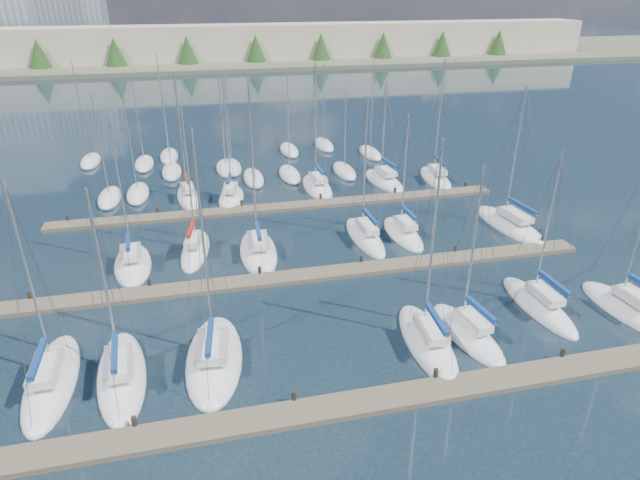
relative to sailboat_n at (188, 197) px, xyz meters
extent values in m
plane|color=#1C2D38|center=(9.12, 25.23, -0.20)|extent=(400.00, 400.00, 0.00)
cube|color=#6B5E4C|center=(9.12, -32.77, -0.05)|extent=(44.00, 1.80, 0.35)
cylinder|color=#2D261C|center=(-2.88, -31.87, 0.10)|extent=(0.26, 0.26, 1.10)
cylinder|color=#2D261C|center=(5.12, -31.87, 0.10)|extent=(0.26, 0.26, 1.10)
cylinder|color=#2D261C|center=(13.12, -31.87, 0.10)|extent=(0.26, 0.26, 1.10)
cylinder|color=#2D261C|center=(21.12, -31.87, 0.10)|extent=(0.26, 0.26, 1.10)
cube|color=#6B5E4C|center=(9.12, -18.77, -0.05)|extent=(44.00, 1.80, 0.35)
cylinder|color=#2D261C|center=(-10.88, -17.87, 0.10)|extent=(0.26, 0.26, 1.10)
cylinder|color=#2D261C|center=(-2.88, -17.87, 0.10)|extent=(0.26, 0.26, 1.10)
cylinder|color=#2D261C|center=(5.12, -17.87, 0.10)|extent=(0.26, 0.26, 1.10)
cylinder|color=#2D261C|center=(13.12, -17.87, 0.10)|extent=(0.26, 0.26, 1.10)
cylinder|color=#2D261C|center=(21.12, -17.87, 0.10)|extent=(0.26, 0.26, 1.10)
cylinder|color=#2D261C|center=(29.12, -17.87, 0.10)|extent=(0.26, 0.26, 1.10)
cube|color=#6B5E4C|center=(9.12, -4.77, -0.05)|extent=(44.00, 1.80, 0.35)
cylinder|color=#2D261C|center=(-10.88, -3.87, 0.10)|extent=(0.26, 0.26, 1.10)
cylinder|color=#2D261C|center=(-2.88, -3.87, 0.10)|extent=(0.26, 0.26, 1.10)
cylinder|color=#2D261C|center=(5.12, -3.87, 0.10)|extent=(0.26, 0.26, 1.10)
cylinder|color=#2D261C|center=(13.12, -3.87, 0.10)|extent=(0.26, 0.26, 1.10)
cylinder|color=#2D261C|center=(21.12, -3.87, 0.10)|extent=(0.26, 0.26, 1.10)
cylinder|color=#2D261C|center=(29.12, -3.87, 0.10)|extent=(0.26, 0.26, 1.10)
ellipsoid|color=white|center=(0.00, 0.02, -0.15)|extent=(2.97, 7.48, 1.60)
cube|color=black|center=(0.00, 0.02, -0.15)|extent=(1.52, 3.60, 0.12)
cube|color=silver|center=(0.04, -0.34, 1.15)|extent=(1.48, 2.66, 0.50)
cylinder|color=#9EA0A5|center=(-0.07, 0.60, 6.63)|extent=(0.14, 0.14, 11.45)
cylinder|color=#9EA0A5|center=(0.10, -0.92, 2.20)|extent=(0.43, 3.05, 0.10)
cube|color=maroon|center=(0.10, -0.92, 2.32)|extent=(0.60, 2.83, 0.30)
ellipsoid|color=white|center=(5.49, -13.89, -0.15)|extent=(3.31, 8.67, 1.60)
cube|color=maroon|center=(5.49, -13.89, -0.15)|extent=(1.71, 4.17, 0.12)
cube|color=silver|center=(5.48, -14.32, 1.15)|extent=(1.76, 3.06, 0.50)
cylinder|color=#9EA0A5|center=(5.52, -13.21, 7.12)|extent=(0.14, 0.14, 12.44)
cylinder|color=#9EA0A5|center=(5.45, -15.00, 2.20)|extent=(0.23, 3.60, 0.10)
cube|color=navy|center=(5.45, -15.00, 2.32)|extent=(0.42, 3.32, 0.30)
ellipsoid|color=white|center=(16.88, -28.34, -0.15)|extent=(3.18, 7.45, 1.60)
cube|color=silver|center=(16.93, -28.70, 1.15)|extent=(1.57, 2.66, 0.50)
cylinder|color=#9EA0A5|center=(16.81, -27.77, 5.85)|extent=(0.14, 0.14, 9.89)
cylinder|color=#9EA0A5|center=(16.99, -29.27, 2.20)|extent=(0.47, 3.02, 0.10)
cube|color=navy|center=(16.99, -29.27, 2.32)|extent=(0.63, 2.81, 0.30)
ellipsoid|color=white|center=(0.45, -12.55, -0.15)|extent=(3.28, 7.77, 1.60)
cube|color=silver|center=(0.39, -12.92, 1.15)|extent=(1.57, 2.79, 0.50)
cylinder|color=#9EA0A5|center=(0.54, -11.95, 6.23)|extent=(0.14, 0.14, 10.67)
cylinder|color=#9EA0A5|center=(0.30, -13.51, 2.20)|extent=(0.59, 3.14, 0.10)
cube|color=maroon|center=(0.30, -13.51, 2.32)|extent=(0.75, 2.92, 0.30)
ellipsoid|color=white|center=(14.09, -28.51, -0.15)|extent=(3.11, 8.37, 1.60)
cube|color=maroon|center=(14.09, -28.51, -0.15)|extent=(1.60, 4.02, 0.12)
cube|color=silver|center=(14.06, -28.92, 1.15)|extent=(1.60, 2.96, 0.50)
cylinder|color=#9EA0A5|center=(14.14, -27.86, 6.70)|extent=(0.14, 0.14, 11.61)
cylinder|color=#9EA0A5|center=(14.02, -29.58, 2.20)|extent=(0.33, 3.45, 0.10)
cube|color=navy|center=(14.02, -29.58, 2.32)|extent=(0.52, 3.19, 0.30)
ellipsoid|color=white|center=(-7.68, -27.15, -0.15)|extent=(2.75, 8.75, 1.60)
cube|color=black|center=(-7.68, -27.15, -0.15)|extent=(1.42, 4.20, 0.12)
cube|color=silver|center=(-7.67, -27.59, 1.15)|extent=(1.49, 3.07, 0.50)
cylinder|color=#9EA0A5|center=(-7.69, -26.46, 6.21)|extent=(0.14, 0.14, 10.62)
cylinder|color=#9EA0A5|center=(-7.66, -28.29, 2.20)|extent=(0.15, 3.66, 0.10)
cube|color=navy|center=(-7.66, -28.29, 2.32)|extent=(0.35, 3.37, 0.30)
ellipsoid|color=white|center=(13.66, 0.09, -0.15)|extent=(2.77, 8.23, 1.60)
cube|color=silver|center=(13.66, -0.32, 1.15)|extent=(1.52, 2.88, 0.50)
cylinder|color=#9EA0A5|center=(13.66, 0.75, 6.93)|extent=(0.14, 0.14, 12.06)
cylinder|color=#9EA0A5|center=(13.66, -0.98, 2.20)|extent=(0.11, 3.45, 0.10)
cube|color=navy|center=(13.66, -0.98, 2.32)|extent=(0.31, 3.18, 0.30)
ellipsoid|color=white|center=(27.32, -0.28, -0.15)|extent=(3.38, 8.68, 1.60)
cube|color=black|center=(27.32, -0.28, -0.15)|extent=(1.72, 4.18, 0.12)
cube|color=silver|center=(27.28, -0.70, 1.15)|extent=(1.67, 3.09, 0.50)
cylinder|color=#9EA0A5|center=(27.40, 0.39, 6.90)|extent=(0.14, 0.14, 11.99)
cylinder|color=#9EA0A5|center=(27.20, -1.37, 2.20)|extent=(0.49, 3.54, 0.10)
cube|color=navy|center=(27.20, -1.37, 2.32)|extent=(0.65, 3.28, 0.30)
ellipsoid|color=white|center=(18.36, -13.37, -0.15)|extent=(2.51, 7.33, 1.60)
cube|color=black|center=(18.36, -13.37, -0.15)|extent=(1.30, 3.52, 0.12)
cube|color=silver|center=(18.37, -13.73, 1.15)|extent=(1.36, 2.57, 0.50)
cylinder|color=#9EA0A5|center=(18.35, -12.79, 5.63)|extent=(0.14, 0.14, 9.45)
cylinder|color=#9EA0A5|center=(18.38, -14.32, 2.20)|extent=(0.15, 3.06, 0.10)
cube|color=navy|center=(18.38, -14.32, 2.32)|extent=(0.35, 2.82, 0.30)
ellipsoid|color=white|center=(21.39, 0.37, -0.15)|extent=(3.62, 8.20, 1.60)
cube|color=maroon|center=(21.39, 0.37, -0.15)|extent=(1.85, 3.95, 0.12)
cube|color=silver|center=(21.43, -0.02, 1.15)|extent=(1.82, 2.93, 0.50)
cylinder|color=#9EA0A5|center=(21.33, 1.01, 5.79)|extent=(0.14, 0.14, 9.78)
cylinder|color=#9EA0A5|center=(21.50, -0.65, 2.20)|extent=(0.45, 3.33, 0.10)
cube|color=navy|center=(21.50, -0.65, 2.32)|extent=(0.62, 3.09, 0.30)
ellipsoid|color=white|center=(4.32, -1.07, -0.15)|extent=(3.61, 7.19, 1.60)
cube|color=silver|center=(4.26, -1.41, 1.15)|extent=(1.76, 2.60, 0.50)
cylinder|color=#9EA0A5|center=(4.41, -0.53, 6.51)|extent=(0.14, 0.14, 11.21)
cylinder|color=#9EA0A5|center=(4.17, -1.95, 2.20)|extent=(0.58, 2.86, 0.10)
cube|color=navy|center=(4.17, -1.95, 2.32)|extent=(0.74, 2.67, 0.30)
ellipsoid|color=white|center=(-4.41, -13.89, -0.15)|extent=(3.33, 7.56, 1.60)
cube|color=black|center=(-4.41, -13.89, -0.15)|extent=(1.71, 3.64, 0.12)
cube|color=silver|center=(-4.38, -14.26, 1.15)|extent=(1.73, 2.68, 0.50)
cylinder|color=#9EA0A5|center=(-4.45, -13.30, 6.25)|extent=(0.14, 0.14, 10.69)
cylinder|color=#9EA0A5|center=(-4.34, -14.84, 2.20)|extent=(0.32, 3.10, 0.10)
cube|color=navy|center=(-4.34, -14.84, 2.32)|extent=(0.50, 2.86, 0.30)
ellipsoid|color=white|center=(1.22, -27.24, -0.15)|extent=(4.14, 9.02, 1.60)
cube|color=silver|center=(1.17, -27.67, 1.15)|extent=(2.10, 3.22, 0.50)
cylinder|color=#9EA0A5|center=(1.29, -26.54, 7.19)|extent=(0.14, 0.14, 12.57)
cylinder|color=#9EA0A5|center=(1.10, -28.37, 2.20)|extent=(0.47, 3.66, 0.10)
cube|color=navy|center=(1.10, -28.37, 2.32)|extent=(0.64, 3.39, 0.30)
ellipsoid|color=white|center=(28.53, -13.84, -0.15)|extent=(3.78, 9.84, 1.60)
cube|color=black|center=(28.53, -13.84, -0.15)|extent=(1.94, 4.73, 0.12)
cube|color=silver|center=(28.57, -14.32, 1.15)|extent=(1.92, 3.50, 0.50)
cylinder|color=#9EA0A5|center=(28.47, -13.07, 6.59)|extent=(0.14, 0.14, 11.38)
cylinder|color=#9EA0A5|center=(28.64, -15.09, 2.20)|extent=(0.44, 4.04, 0.10)
cube|color=navy|center=(28.64, -15.09, 2.32)|extent=(0.61, 3.73, 0.30)
ellipsoid|color=white|center=(14.89, -13.24, -0.15)|extent=(2.46, 8.41, 1.60)
cube|color=silver|center=(14.90, -13.65, 1.15)|extent=(1.32, 2.95, 0.50)
cylinder|color=#9EA0A5|center=(14.87, -12.57, 6.37)|extent=(0.14, 0.14, 10.95)
cylinder|color=#9EA0A5|center=(14.91, -14.32, 2.20)|extent=(0.18, 3.51, 0.10)
cube|color=navy|center=(14.91, -14.32, 2.32)|extent=(0.37, 3.24, 0.30)
ellipsoid|color=white|center=(-3.94, -27.58, -0.15)|extent=(3.41, 8.75, 1.60)
cube|color=black|center=(-3.94, -27.58, -0.15)|extent=(1.74, 4.21, 0.12)
cube|color=silver|center=(-3.90, -28.00, 1.15)|extent=(1.72, 3.11, 0.50)
cylinder|color=#9EA0A5|center=(-4.00, -26.90, 5.90)|extent=(0.14, 0.14, 9.99)
cylinder|color=#9EA0A5|center=(-3.84, -28.68, 2.20)|extent=(0.42, 3.58, 0.10)
cube|color=navy|center=(-3.84, -28.68, 2.32)|extent=(0.60, 3.32, 0.30)
ellipsoid|color=white|center=(23.15, -26.49, -0.15)|extent=(2.36, 8.00, 1.60)
cube|color=black|center=(23.15, -26.49, -0.15)|extent=(1.22, 3.84, 0.12)
cube|color=silver|center=(23.15, -26.88, 1.15)|extent=(1.27, 2.81, 0.50)
cylinder|color=#9EA0A5|center=(23.14, -25.85, 5.77)|extent=(0.14, 0.14, 9.74)
cylinder|color=#9EA0A5|center=(23.16, -27.52, 2.20)|extent=(0.15, 3.35, 0.10)
cube|color=navy|center=(23.16, -27.52, 2.32)|extent=(0.35, 3.08, 0.30)
ellipsoid|color=white|center=(28.72, -28.24, -0.15)|extent=(3.31, 7.92, 1.60)
cube|color=silver|center=(28.75, -28.62, 1.15)|extent=(1.70, 2.81, 0.50)
cylinder|color=#9EA0A5|center=(-11.63, 15.12, 6.30)|extent=(0.12, 0.12, 11.20)
ellipsoid|color=white|center=(-11.63, 15.12, 0.05)|extent=(2.20, 6.40, 1.40)
cylinder|color=#9EA0A5|center=(5.18, 8.68, 5.77)|extent=(0.12, 0.12, 10.14)
ellipsoid|color=white|center=(5.18, 8.68, 0.05)|extent=(2.20, 6.40, 1.40)
cylinder|color=#9EA0A5|center=(4.44, 8.47, 5.94)|extent=(0.12, 0.12, 10.49)
ellipsoid|color=white|center=(4.44, 8.47, 0.05)|extent=(2.20, 6.40, 1.40)
cylinder|color=#9EA0A5|center=(18.19, 15.76, 5.73)|extent=(0.12, 0.12, 10.06)
ellipsoid|color=white|center=(18.19, 15.76, 0.05)|extent=(2.20, 6.40, 1.40)
cylinder|color=#9EA0A5|center=(-5.11, 12.56, 5.40)|extent=(0.12, 0.12, 9.39)
ellipsoid|color=white|center=(-5.11, 12.56, 0.05)|extent=(2.20, 6.40, 1.40)
cylinder|color=#9EA0A5|center=(-7.85, 1.41, 5.63)|extent=(0.12, 0.12, 9.85)
ellipsoid|color=white|center=(-7.85, 1.41, 0.05)|extent=(2.20, 6.40, 1.40)
cylinder|color=#9EA0A5|center=(-5.11, 2.05, 5.35)|extent=(0.12, 0.12, 9.30)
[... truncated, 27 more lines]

